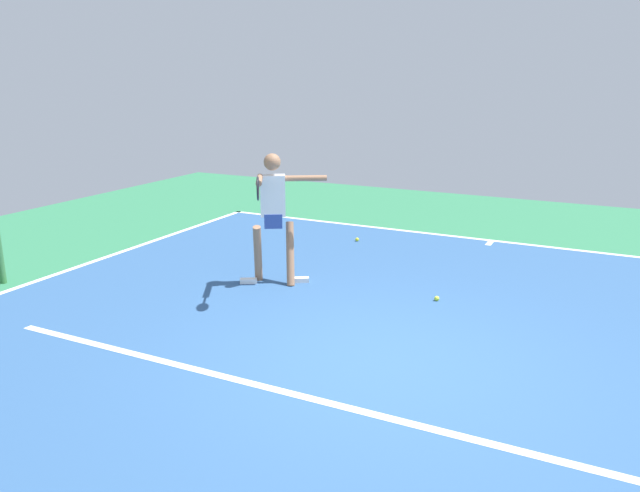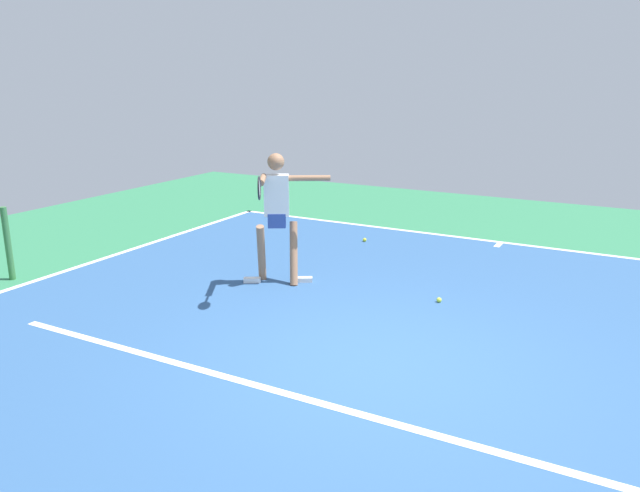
{
  "view_description": "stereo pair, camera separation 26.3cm",
  "coord_description": "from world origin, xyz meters",
  "views": [
    {
      "loc": [
        -1.99,
        5.47,
        2.86
      ],
      "look_at": [
        1.15,
        -0.86,
        0.9
      ],
      "focal_mm": 34.74,
      "sensor_mm": 36.0,
      "label": 1
    },
    {
      "loc": [
        -2.23,
        5.35,
        2.86
      ],
      "look_at": [
        1.15,
        -0.86,
        0.9
      ],
      "focal_mm": 34.74,
      "sensor_mm": 36.0,
      "label": 2
    }
  ],
  "objects": [
    {
      "name": "court_surface",
      "position": [
        0.0,
        0.0,
        0.0
      ],
      "size": [
        10.92,
        11.02,
        0.0
      ],
      "primitive_type": "cube",
      "color": "#2D5484",
      "rests_on": "ground_plane"
    },
    {
      "name": "court_line_service",
      "position": [
        0.0,
        0.96,
        0.0
      ],
      "size": [
        8.19,
        0.1,
        0.01
      ],
      "primitive_type": "cube",
      "color": "white",
      "rests_on": "ground_plane"
    },
    {
      "name": "tennis_player",
      "position": [
        2.28,
        -1.7,
        1.07
      ],
      "size": [
        1.11,
        1.43,
        1.86
      ],
      "rotation": [
        0.0,
        0.0,
        0.53
      ],
      "color": "#9E7051",
      "rests_on": "ground_plane"
    },
    {
      "name": "tennis_ball_by_sideline",
      "position": [
        0.03,
        -2.04,
        0.03
      ],
      "size": [
        0.07,
        0.07,
        0.07
      ],
      "primitive_type": "sphere",
      "color": "#C6E53D",
      "rests_on": "ground_plane"
    },
    {
      "name": "ground_plane",
      "position": [
        0.0,
        0.0,
        0.0
      ],
      "size": [
        19.34,
        19.34,
        0.0
      ],
      "primitive_type": "plane",
      "color": "#2D754C"
    },
    {
      "name": "court_line_sideline_right",
      "position": [
        5.41,
        0.0,
        0.0
      ],
      "size": [
        0.1,
        11.02,
        0.01
      ],
      "primitive_type": "cube",
      "color": "white",
      "rests_on": "ground_plane"
    },
    {
      "name": "tennis_ball_far_corner",
      "position": [
        2.15,
        -4.35,
        0.03
      ],
      "size": [
        0.07,
        0.07,
        0.07
      ],
      "primitive_type": "sphere",
      "color": "yellow",
      "rests_on": "ground_plane"
    },
    {
      "name": "court_line_baseline_near",
      "position": [
        0.0,
        -5.46,
        0.0
      ],
      "size": [
        10.92,
        0.1,
        0.01
      ],
      "primitive_type": "cube",
      "color": "white",
      "rests_on": "ground_plane"
    },
    {
      "name": "court_line_centre_mark",
      "position": [
        0.0,
        -5.26,
        0.0
      ],
      "size": [
        0.1,
        0.3,
        0.01
      ],
      "primitive_type": "cube",
      "color": "white",
      "rests_on": "ground_plane"
    }
  ]
}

